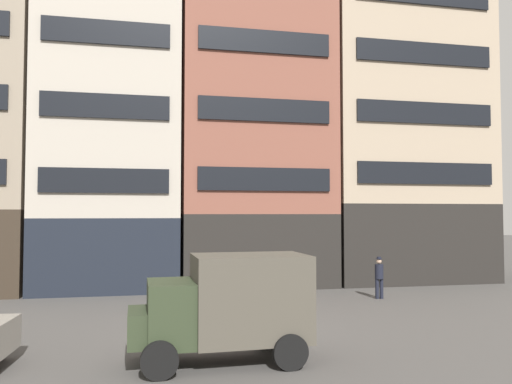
{
  "coord_description": "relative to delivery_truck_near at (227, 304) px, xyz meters",
  "views": [
    {
      "loc": [
        -2.64,
        -16.06,
        3.64
      ],
      "look_at": [
        1.12,
        2.1,
        4.45
      ],
      "focal_mm": 35.28,
      "sensor_mm": 36.0,
      "label": 1
    }
  ],
  "objects": [
    {
      "name": "pedestrian_officer",
      "position": [
        7.77,
        7.85,
        -0.44
      ],
      "size": [
        0.4,
        0.4,
        1.79
      ],
      "color": "black",
      "rests_on": "ground_plane"
    },
    {
      "name": "ground_plane",
      "position": [
        0.81,
        3.7,
        -1.42
      ],
      "size": [
        120.0,
        120.0,
        0.0
      ],
      "primitive_type": "plane",
      "color": "#4C4947"
    },
    {
      "name": "building_center_left",
      "position": [
        -3.88,
        14.17,
        7.29
      ],
      "size": [
        7.17,
        7.15,
        17.33
      ],
      "color": "black",
      "rests_on": "ground_plane"
    },
    {
      "name": "building_far_right",
      "position": [
        11.82,
        14.17,
        7.14
      ],
      "size": [
        9.37,
        7.15,
        17.04
      ],
      "color": "black",
      "rests_on": "ground_plane"
    },
    {
      "name": "building_center_right",
      "position": [
        3.42,
        14.17,
        7.3
      ],
      "size": [
        8.13,
        7.15,
        17.37
      ],
      "color": "black",
      "rests_on": "ground_plane"
    },
    {
      "name": "delivery_truck_near",
      "position": [
        0.0,
        0.0,
        0.0
      ],
      "size": [
        4.4,
        2.24,
        2.62
      ],
      "color": "#2D3823",
      "rests_on": "ground_plane"
    }
  ]
}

